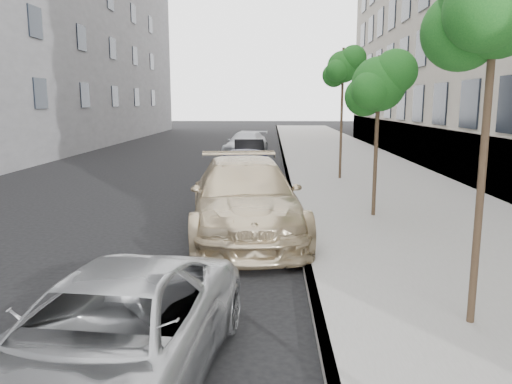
{
  "coord_description": "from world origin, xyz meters",
  "views": [
    {
      "loc": [
        0.5,
        -4.9,
        3.05
      ],
      "look_at": [
        0.24,
        3.74,
        1.5
      ],
      "focal_mm": 35.0,
      "sensor_mm": 36.0,
      "label": 1
    }
  ],
  "objects_px": {
    "tree_near": "(498,3)",
    "sedan_rear": "(246,144)",
    "tree_far": "(344,67)",
    "sedan_black": "(249,153)",
    "tree_mid": "(380,84)",
    "suv": "(245,198)",
    "minivan": "(109,340)",
    "sedan_blue": "(241,168)"
  },
  "relations": [
    {
      "from": "tree_far",
      "to": "sedan_black",
      "type": "distance_m",
      "value": 6.82
    },
    {
      "from": "tree_near",
      "to": "tree_mid",
      "type": "relative_size",
      "value": 1.17
    },
    {
      "from": "tree_far",
      "to": "sedan_blue",
      "type": "bearing_deg",
      "value": -154.22
    },
    {
      "from": "sedan_black",
      "to": "tree_near",
      "type": "bearing_deg",
      "value": -82.2
    },
    {
      "from": "tree_mid",
      "to": "sedan_blue",
      "type": "relative_size",
      "value": 0.97
    },
    {
      "from": "tree_far",
      "to": "sedan_black",
      "type": "height_order",
      "value": "tree_far"
    },
    {
      "from": "tree_far",
      "to": "sedan_rear",
      "type": "distance_m",
      "value": 10.83
    },
    {
      "from": "minivan",
      "to": "suv",
      "type": "bearing_deg",
      "value": 87.05
    },
    {
      "from": "tree_mid",
      "to": "tree_far",
      "type": "height_order",
      "value": "tree_far"
    },
    {
      "from": "tree_near",
      "to": "sedan_black",
      "type": "bearing_deg",
      "value": 102.29
    },
    {
      "from": "tree_near",
      "to": "sedan_rear",
      "type": "xyz_separation_m",
      "value": [
        -4.15,
        22.3,
        -3.54
      ]
    },
    {
      "from": "suv",
      "to": "sedan_rear",
      "type": "relative_size",
      "value": 1.26
    },
    {
      "from": "suv",
      "to": "sedan_rear",
      "type": "distance_m",
      "value": 17.36
    },
    {
      "from": "tree_far",
      "to": "sedan_black",
      "type": "xyz_separation_m",
      "value": [
        -3.77,
        4.31,
        -3.71
      ]
    },
    {
      "from": "tree_far",
      "to": "minivan",
      "type": "relative_size",
      "value": 1.1
    },
    {
      "from": "tree_far",
      "to": "minivan",
      "type": "distance_m",
      "value": 15.74
    },
    {
      "from": "tree_mid",
      "to": "sedan_rear",
      "type": "relative_size",
      "value": 0.88
    },
    {
      "from": "sedan_blue",
      "to": "sedan_black",
      "type": "height_order",
      "value": "sedan_blue"
    },
    {
      "from": "suv",
      "to": "sedan_rear",
      "type": "xyz_separation_m",
      "value": [
        -0.83,
        17.34,
        -0.18
      ]
    },
    {
      "from": "minivan",
      "to": "sedan_rear",
      "type": "relative_size",
      "value": 0.96
    },
    {
      "from": "minivan",
      "to": "sedan_blue",
      "type": "distance_m",
      "value": 12.83
    },
    {
      "from": "tree_mid",
      "to": "tree_far",
      "type": "distance_m",
      "value": 6.56
    },
    {
      "from": "tree_mid",
      "to": "sedan_rear",
      "type": "distance_m",
      "value": 16.58
    },
    {
      "from": "tree_far",
      "to": "sedan_blue",
      "type": "relative_size",
      "value": 1.15
    },
    {
      "from": "minivan",
      "to": "suv",
      "type": "xyz_separation_m",
      "value": [
        1.07,
        6.61,
        0.24
      ]
    },
    {
      "from": "minivan",
      "to": "sedan_rear",
      "type": "distance_m",
      "value": 23.95
    },
    {
      "from": "sedan_blue",
      "to": "sedan_rear",
      "type": "height_order",
      "value": "sedan_blue"
    },
    {
      "from": "sedan_blue",
      "to": "sedan_rear",
      "type": "distance_m",
      "value": 11.14
    },
    {
      "from": "tree_far",
      "to": "minivan",
      "type": "xyz_separation_m",
      "value": [
        -4.4,
        -14.65,
        -3.73
      ]
    },
    {
      "from": "tree_near",
      "to": "sedan_rear",
      "type": "distance_m",
      "value": 22.96
    },
    {
      "from": "suv",
      "to": "tree_near",
      "type": "bearing_deg",
      "value": -62.76
    },
    {
      "from": "sedan_blue",
      "to": "sedan_rear",
      "type": "relative_size",
      "value": 0.91
    },
    {
      "from": "tree_far",
      "to": "sedan_black",
      "type": "bearing_deg",
      "value": 131.17
    },
    {
      "from": "tree_near",
      "to": "tree_far",
      "type": "relative_size",
      "value": 0.98
    },
    {
      "from": "tree_mid",
      "to": "suv",
      "type": "distance_m",
      "value": 4.51
    },
    {
      "from": "tree_mid",
      "to": "sedan_rear",
      "type": "height_order",
      "value": "tree_mid"
    },
    {
      "from": "suv",
      "to": "sedan_blue",
      "type": "relative_size",
      "value": 1.39
    },
    {
      "from": "tree_mid",
      "to": "sedan_rear",
      "type": "xyz_separation_m",
      "value": [
        -4.15,
        15.8,
        -2.82
      ]
    },
    {
      "from": "sedan_blue",
      "to": "sedan_rear",
      "type": "bearing_deg",
      "value": 100.71
    },
    {
      "from": "minivan",
      "to": "sedan_blue",
      "type": "bearing_deg",
      "value": 93.49
    },
    {
      "from": "minivan",
      "to": "suv",
      "type": "distance_m",
      "value": 6.7
    },
    {
      "from": "tree_mid",
      "to": "minivan",
      "type": "xyz_separation_m",
      "value": [
        -4.4,
        -8.15,
        -2.88
      ]
    }
  ]
}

